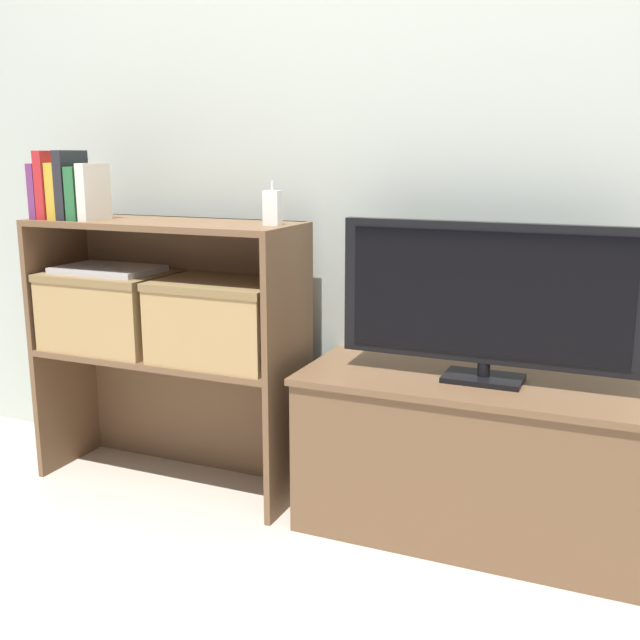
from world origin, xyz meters
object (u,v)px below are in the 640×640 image
(book_mustard, at_px, (63,191))
(book_forest, at_px, (83,193))
(book_crimson, at_px, (53,185))
(tv_stand, at_px, (479,459))
(storage_basket_left, at_px, (111,307))
(baby_monitor, at_px, (272,208))
(tv, at_px, (487,297))
(laptop, at_px, (108,269))
(book_charcoal, at_px, (72,185))
(book_ivory, at_px, (94,192))
(book_plum, at_px, (45,191))
(storage_basket_right, at_px, (222,318))

(book_mustard, distance_m, book_forest, 0.08)
(book_forest, bearing_deg, book_crimson, 180.00)
(tv_stand, bearing_deg, storage_basket_left, -177.76)
(book_mustard, relative_size, baby_monitor, 1.37)
(book_forest, xyz_separation_m, baby_monitor, (0.65, 0.07, -0.03))
(tv, relative_size, laptop, 2.50)
(book_charcoal, xyz_separation_m, book_forest, (0.04, 0.00, -0.03))
(tv_stand, bearing_deg, tv, -90.00)
(book_mustard, relative_size, book_ivory, 1.00)
(tv_stand, xyz_separation_m, book_charcoal, (-1.34, -0.11, 0.77))
(book_mustard, bearing_deg, book_crimson, 180.00)
(book_mustard, relative_size, laptop, 0.55)
(book_charcoal, relative_size, baby_monitor, 1.66)
(book_plum, relative_size, storage_basket_right, 0.43)
(tv_stand, height_order, book_forest, book_forest)
(tv, distance_m, baby_monitor, 0.69)
(book_mustard, height_order, storage_basket_left, book_mustard)
(book_forest, bearing_deg, laptop, 56.79)
(tv_stand, xyz_separation_m, baby_monitor, (-0.65, -0.03, 0.71))
(book_mustard, xyz_separation_m, storage_basket_right, (0.56, 0.06, -0.39))
(book_crimson, bearing_deg, tv_stand, 4.24)
(tv_stand, relative_size, storage_basket_right, 2.55)
(book_charcoal, bearing_deg, baby_monitor, 5.81)
(tv_stand, distance_m, storage_basket_right, 0.90)
(baby_monitor, bearing_deg, book_plum, -175.00)
(book_forest, distance_m, book_ivory, 0.04)
(book_forest, height_order, book_ivory, book_ivory)
(book_forest, distance_m, laptop, 0.26)
(book_mustard, bearing_deg, tv, 4.29)
(book_crimson, distance_m, book_charcoal, 0.08)
(book_charcoal, bearing_deg, book_forest, 0.00)
(book_plum, distance_m, book_ivory, 0.20)
(book_crimson, height_order, baby_monitor, book_crimson)
(book_charcoal, relative_size, laptop, 0.66)
(book_ivory, relative_size, laptop, 0.54)
(book_plum, bearing_deg, book_charcoal, 0.00)
(book_charcoal, height_order, baby_monitor, book_charcoal)
(book_mustard, bearing_deg, storage_basket_left, 24.82)
(book_ivory, bearing_deg, laptop, 97.28)
(laptop, bearing_deg, book_charcoal, -145.54)
(book_plum, distance_m, book_charcoal, 0.11)
(tv_stand, distance_m, book_plum, 1.64)
(tv_stand, relative_size, tv, 1.26)
(book_forest, bearing_deg, storage_basket_right, 6.73)
(tv_stand, relative_size, book_charcoal, 4.75)
(book_ivory, bearing_deg, tv, 4.72)
(book_ivory, distance_m, laptop, 0.27)
(book_forest, bearing_deg, tv, 4.56)
(tv, xyz_separation_m, baby_monitor, (-0.65, -0.03, 0.23))
(book_ivory, bearing_deg, storage_basket_right, 7.40)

